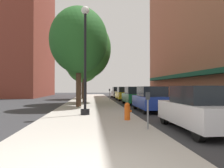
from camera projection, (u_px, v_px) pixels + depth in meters
The scene contains 15 objects.
ground_plane at pixel (132, 104), 22.29m from camera, with size 90.00×90.00×0.00m, color #2D2D30.
sidewalk_slab at pixel (91, 103), 22.94m from camera, with size 4.80×50.00×0.12m, color #A8A399.
building_far_background at pixel (29, 36), 40.06m from camera, with size 6.80×18.00×21.40m.
lamppost at pixel (85, 58), 12.32m from camera, with size 0.48×0.48×5.90m.
fire_hydrant at pixel (127, 111), 10.31m from camera, with size 0.33×0.26×0.79m.
parking_meter_near at pixel (148, 106), 8.04m from camera, with size 0.14×0.09×1.31m.
parking_meter_far at pixel (110, 93), 25.79m from camera, with size 0.14×0.09×1.31m.
tree_near at pixel (83, 63), 30.86m from camera, with size 4.68×4.68×7.52m.
tree_mid at pixel (79, 40), 17.54m from camera, with size 4.48×4.48×7.71m.
tree_far at pixel (85, 49), 22.27m from camera, with size 5.15×5.15×8.22m.
car_white at pixel (199, 109), 8.32m from camera, with size 1.80×4.30×1.66m.
car_blue at pixel (151, 99), 15.10m from camera, with size 1.80×4.30×1.66m.
car_green at pixel (134, 96), 21.06m from camera, with size 1.80×4.30×1.66m.
car_yellow at pixel (124, 94), 27.82m from camera, with size 1.80×4.30×1.66m.
car_silver at pixel (118, 92), 34.47m from camera, with size 1.80×4.30×1.66m.
Camera 1 is at (0.08, -4.06, 1.61)m, focal length 36.45 mm.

